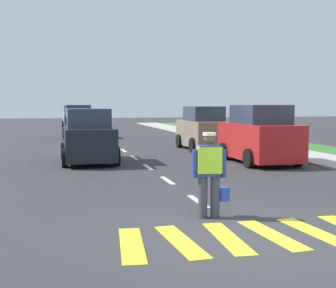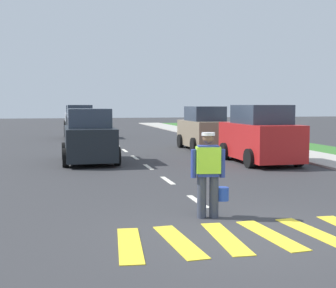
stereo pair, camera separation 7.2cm
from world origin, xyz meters
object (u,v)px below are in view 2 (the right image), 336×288
Objects in this scene: car_oncoming_third at (74,118)px; car_parked_curbside at (260,136)px; car_parked_far at (204,130)px; road_worker at (209,171)px; car_oncoming_lead at (89,137)px; car_oncoming_second at (80,123)px.

car_parked_curbside is at bearing -77.86° from car_oncoming_third.
car_oncoming_third reaches higher than car_parked_far.
car_oncoming_third is at bearing 103.94° from car_parked_far.
car_oncoming_lead reaches higher than road_worker.
car_parked_curbside reaches higher than car_oncoming_lead.
car_oncoming_third is (-5.96, 27.70, -0.04)m from car_parked_curbside.
road_worker is at bearing -120.59° from car_parked_curbside.
car_oncoming_third is at bearing 92.29° from road_worker.
road_worker is 0.42× the size of car_parked_far.
car_parked_far is 10.83m from car_oncoming_second.
car_parked_far is 0.97× the size of car_parked_curbside.
car_oncoming_second is at bearing 121.00° from car_parked_far.
car_parked_curbside is 1.00× the size of car_oncoming_second.
car_oncoming_third is (-1.42, 35.39, 0.05)m from road_worker.
car_parked_far reaches higher than road_worker.
car_parked_far is at bearing 94.64° from car_parked_curbside.
car_parked_far is 0.96× the size of car_oncoming_second.
car_oncoming_third is (-5.52, 22.21, 0.00)m from car_parked_far.
road_worker is at bearing -87.71° from car_oncoming_third.
car_oncoming_second is at bearing 112.18° from car_parked_curbside.
car_parked_far is 5.51m from car_parked_curbside.
car_parked_curbside is 1.03× the size of car_oncoming_third.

